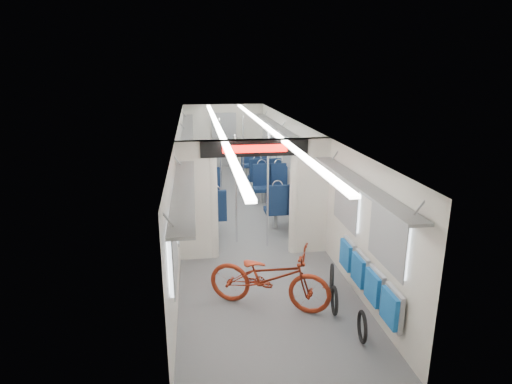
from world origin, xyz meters
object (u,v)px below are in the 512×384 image
seat_bay_near_right (278,192)px  seat_bay_near_left (203,197)px  bicycle (269,277)px  stanchion_near_right (268,193)px  seat_bay_far_right (260,166)px  stanchion_far_right (243,157)px  stanchion_far_left (221,161)px  seat_bay_far_left (200,167)px  flip_bench (367,278)px  bike_hoop_c (332,282)px  stanchion_near_left (236,190)px  bike_hoop_a (362,328)px  bike_hoop_b (334,302)px

seat_bay_near_right → seat_bay_near_left: bearing=-173.9°
bicycle → stanchion_near_right: 2.43m
seat_bay_far_right → stanchion_near_right: 5.06m
seat_bay_far_right → stanchion_far_right: size_ratio=0.97×
seat_bay_near_right → stanchion_far_left: size_ratio=1.01×
stanchion_far_left → stanchion_far_right: bearing=31.1°
seat_bay_near_left → seat_bay_far_right: 3.69m
seat_bay_far_left → stanchion_far_left: 2.22m
stanchion_near_right → flip_bench: bearing=-69.2°
bike_hoop_c → seat_bay_far_left: 7.66m
seat_bay_near_left → stanchion_near_left: bearing=-66.5°
flip_bench → stanchion_near_left: size_ratio=0.92×
bike_hoop_a → seat_bay_near_right: size_ratio=0.19×
stanchion_near_right → stanchion_near_left: bearing=153.4°
seat_bay_far_left → stanchion_far_left: (0.53, -2.07, 0.61)m
bicycle → stanchion_far_left: bearing=28.2°
bike_hoop_a → seat_bay_far_right: size_ratio=0.20×
bicycle → flip_bench: (1.40, -0.39, 0.08)m
seat_bay_near_right → stanchion_far_right: 1.84m
bike_hoop_a → stanchion_far_left: size_ratio=0.19×
bike_hoop_b → seat_bay_near_right: bearing=89.4°
flip_bench → seat_bay_far_right: 7.71m
bike_hoop_b → seat_bay_far_right: bearing=89.6°
stanchion_far_left → seat_bay_far_right: bearing=52.9°
stanchion_near_left → bike_hoop_b: bearing=-68.5°
flip_bench → bike_hoop_a: size_ratio=4.73×
bike_hoop_b → bike_hoop_c: bearing=76.6°
flip_bench → bike_hoop_c: flip_bench is taller
stanchion_far_right → stanchion_far_left: bearing=-148.9°
flip_bench → seat_bay_near_right: seat_bay_near_right is taller
stanchion_far_right → bike_hoop_a: bearing=-83.5°
bicycle → seat_bay_near_right: bearing=11.6°
bike_hoop_c → stanchion_far_right: (-0.77, 5.74, 0.90)m
bike_hoop_b → stanchion_near_left: (-1.17, 2.97, 0.95)m
seat_bay_far_right → bike_hoop_c: bearing=-89.4°
bike_hoop_c → stanchion_far_left: 5.60m
bike_hoop_c → stanchion_near_left: bearing=118.0°
bike_hoop_a → bike_hoop_b: bike_hoop_b is taller
seat_bay_far_right → stanchion_far_left: size_ratio=0.97×
seat_bay_near_left → stanchion_far_right: stanchion_far_right is taller
flip_bench → seat_bay_far_right: (-0.42, 7.70, -0.02)m
flip_bench → stanchion_far_left: 6.20m
seat_bay_far_left → stanchion_near_left: size_ratio=0.89×
bike_hoop_b → stanchion_near_left: bearing=111.5°
bike_hoop_a → stanchion_near_left: 4.02m
stanchion_near_left → bike_hoop_a: bearing=-70.2°
bike_hoop_c → seat_bay_near_left: bearing=116.3°
bike_hoop_b → stanchion_far_right: size_ratio=0.19×
seat_bay_far_left → stanchion_near_right: size_ratio=0.89×
bicycle → stanchion_far_left: 5.57m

